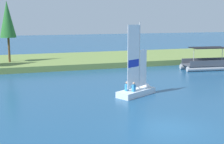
{
  "coord_description": "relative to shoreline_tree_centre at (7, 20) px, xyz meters",
  "views": [
    {
      "loc": [
        -8.49,
        -15.35,
        6.39
      ],
      "look_at": [
        0.57,
        12.63,
        1.2
      ],
      "focal_mm": 49.94,
      "sensor_mm": 36.0,
      "label": 1
    }
  ],
  "objects": [
    {
      "name": "sailboat",
      "position": [
        10.43,
        -18.25,
        -5.59
      ],
      "size": [
        4.17,
        3.06,
        6.36
      ],
      "rotation": [
        0.0,
        0.0,
        0.5
      ],
      "color": "silver",
      "rests_on": "ground"
    },
    {
      "name": "pontoon_boat",
      "position": [
        23.23,
        -9.29,
        -5.41
      ],
      "size": [
        6.57,
        3.16,
        2.76
      ],
      "rotation": [
        0.0,
        0.0,
        -0.11
      ],
      "color": "#B2B2B7",
      "rests_on": "ground"
    },
    {
      "name": "shore_bank",
      "position": [
        8.81,
        1.62,
        -5.74
      ],
      "size": [
        80.0,
        13.14,
        0.72
      ],
      "primitive_type": "cube",
      "color": "olive",
      "rests_on": "ground"
    },
    {
      "name": "ground_plane",
      "position": [
        8.81,
        -26.4,
        -6.1
      ],
      "size": [
        200.0,
        200.0,
        0.0
      ],
      "primitive_type": "plane",
      "color": "navy"
    },
    {
      "name": "shoreline_tree_centre",
      "position": [
        0.0,
        0.0,
        0.0
      ],
      "size": [
        2.01,
        2.01,
        7.73
      ],
      "color": "brown",
      "rests_on": "shore_bank"
    }
  ]
}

